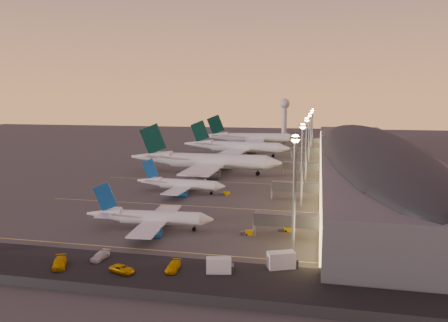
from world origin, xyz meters
TOP-DOWN VIEW (x-y plane):
  - ground at (0.00, 0.00)m, footprint 700.00×700.00m
  - airliner_narrow_south at (-0.96, -30.65)m, footprint 33.53×30.06m
  - airliner_narrow_north at (-6.77, 12.60)m, footprint 33.31×29.78m
  - airliner_wide_near at (-8.45, 52.23)m, footprint 68.73×62.33m
  - airliner_wide_mid at (-6.08, 113.67)m, footprint 63.52×58.12m
  - airliner_wide_far at (-6.78, 167.52)m, footprint 67.82×62.29m
  - terminal_building at (61.84, 72.47)m, footprint 56.35×255.00m
  - light_masts at (36.00, 65.00)m, footprint 2.20×217.20m
  - radar_tower at (10.00, 260.00)m, footprint 9.00×9.00m
  - service_lane at (0.00, -56.00)m, footprint 260.00×16.00m
  - lane_markings at (0.00, 40.00)m, footprint 90.00×180.36m
  - fence at (-0.00, -68.00)m, footprint 124.00×0.12m
  - baggage_tug_a at (24.47, -29.55)m, footprint 3.79×2.09m
  - baggage_tug_b at (33.74, -24.68)m, footprint 4.42×2.34m
  - baggage_tug_c at (9.63, 12.47)m, footprint 3.53×1.78m
  - catering_truck_a at (22.98, -54.12)m, footprint 5.60×3.17m
  - catering_truck_b at (34.58, -49.10)m, footprint 6.33×4.41m
  - service_van_b at (-9.01, -58.15)m, footprint 4.95×6.54m
  - service_van_c at (-3.12, -52.75)m, footprint 2.56×5.44m
  - service_van_d at (13.70, -54.93)m, footprint 2.44×5.43m
  - service_van_e at (22.58, -52.55)m, footprint 5.28×2.58m
  - service_van_f at (4.51, -58.20)m, footprint 5.82×4.13m

SIDE VIEW (x-z plane):
  - ground at x=0.00m, z-range 0.00..0.00m
  - service_lane at x=0.00m, z-range 0.00..0.01m
  - lane_markings at x=0.00m, z-range 0.01..0.01m
  - baggage_tug_c at x=9.63m, z-range -0.04..0.97m
  - baggage_tug_a at x=24.47m, z-range -0.05..1.02m
  - baggage_tug_b at x=33.74m, z-range -0.05..1.20m
  - service_van_f at x=4.51m, z-range 0.00..1.47m
  - service_van_e at x=22.58m, z-range 0.00..1.48m
  - service_van_c at x=-3.12m, z-range 0.00..1.53m
  - service_van_d at x=13.70m, z-range 0.00..1.55m
  - service_van_b at x=-9.01m, z-range 0.00..1.76m
  - fence at x=0.00m, z-range 0.00..2.00m
  - catering_truck_a at x=22.98m, z-range -0.10..2.87m
  - catering_truck_b at x=34.58m, z-range -0.11..3.22m
  - airliner_narrow_north at x=-6.77m, z-range -2.87..9.03m
  - airliner_narrow_south at x=-0.96m, z-range -2.89..9.08m
  - airliner_wide_mid at x=-6.08m, z-range -4.93..15.39m
  - airliner_wide_far at x=-6.78m, z-range -5.26..16.44m
  - airliner_wide_near at x=-8.45m, z-range -5.35..16.71m
  - terminal_building at x=61.84m, z-range 0.05..17.51m
  - light_masts at x=36.00m, z-range 4.60..30.50m
  - radar_tower at x=10.00m, z-range 5.62..38.12m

